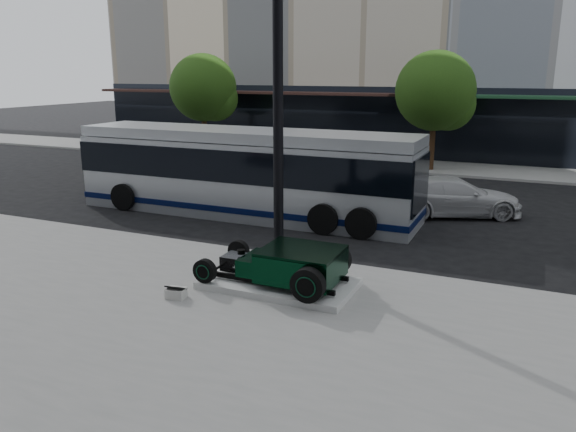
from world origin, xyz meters
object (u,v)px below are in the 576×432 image
at_px(hot_rod, 292,264).
at_px(transit_bus, 245,172).
at_px(white_sedan, 453,197).
at_px(lamppost, 278,109).

relative_size(hot_rod, transit_bus, 0.27).
bearing_deg(transit_bus, white_sedan, 21.95).
bearing_deg(hot_rod, white_sedan, 75.48).
xyz_separation_m(hot_rod, transit_bus, (-4.40, 6.02, 0.79)).
bearing_deg(transit_bus, lamppost, -52.90).
xyz_separation_m(lamppost, white_sedan, (3.35, 7.06, -3.30)).
relative_size(transit_bus, white_sedan, 2.66).
bearing_deg(lamppost, transit_bus, 127.10).
height_order(hot_rod, lamppost, lamppost).
relative_size(lamppost, transit_bus, 0.69).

